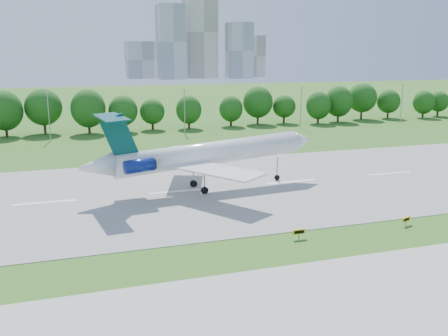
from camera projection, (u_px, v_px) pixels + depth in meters
ground at (226, 249)px, 56.49m from camera, size 600.00×600.00×0.00m
runway at (177, 192)px, 79.67m from camera, size 400.00×45.00×0.08m
taxiway at (296, 330)px, 39.79m from camera, size 400.00×23.00×0.08m
tree_line at (124, 110)px, 140.42m from camera, size 288.40×8.40×10.40m
light_poles at (119, 113)px, 130.36m from camera, size 175.90×0.25×12.19m
skyline at (196, 43)px, 441.92m from camera, size 127.00×52.00×80.00m
airliner at (199, 154)px, 79.18m from camera, size 40.10×28.96×13.13m
taxi_sign_centre at (406, 219)px, 63.94m from camera, size 1.56×0.69×1.12m
taxi_sign_right at (299, 232)px, 59.25m from camera, size 1.70×0.23×1.19m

